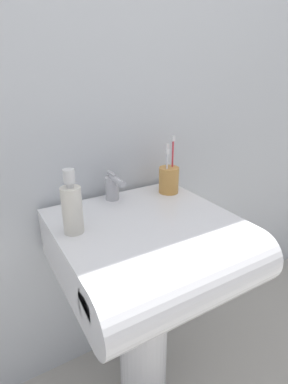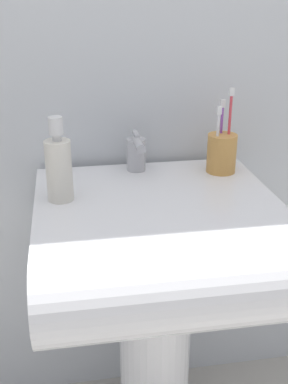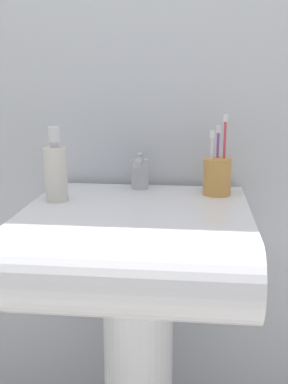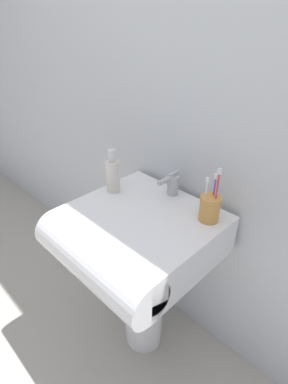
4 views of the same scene
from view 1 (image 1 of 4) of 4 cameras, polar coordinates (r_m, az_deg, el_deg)
name	(u,v)px [view 1 (image 1 of 4)]	position (r m, az deg, el deg)	size (l,w,h in m)	color
ground_plane	(143,384)	(1.48, -0.16, -32.74)	(6.00, 6.00, 0.00)	#ADA89E
wall_back	(100,74)	(1.11, -8.30, 21.29)	(5.00, 0.05, 2.40)	silver
sink_pedestal	(143,329)	(1.25, -0.18, -24.70)	(0.18, 0.18, 0.61)	white
sink_basin	(153,250)	(0.96, 1.72, -11.03)	(0.55, 0.57, 0.17)	white
faucet	(113,187)	(1.08, -5.96, 1.01)	(0.05, 0.12, 0.10)	#B7B7BC
toothbrush_cup	(169,179)	(1.15, 4.75, 2.44)	(0.08, 0.08, 0.22)	#D19347
soap_bottle	(72,208)	(0.87, -13.55, -2.89)	(0.06, 0.06, 0.19)	silver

